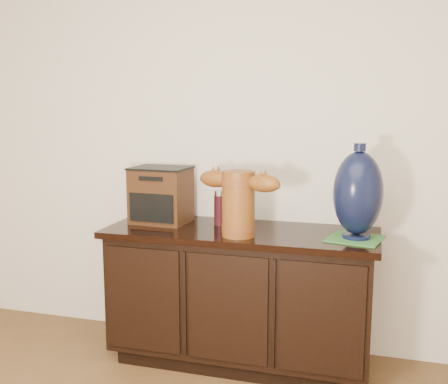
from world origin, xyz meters
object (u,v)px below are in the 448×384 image
(terracotta_vessel, at_px, (238,200))
(tv_radio, at_px, (161,195))
(spray_can, at_px, (220,208))
(sideboard, at_px, (240,295))
(lamp_base, at_px, (358,194))

(terracotta_vessel, bearing_deg, tv_radio, 176.60)
(terracotta_vessel, height_order, spray_can, terracotta_vessel)
(tv_radio, height_order, spray_can, tv_radio)
(sideboard, relative_size, tv_radio, 4.40)
(terracotta_vessel, bearing_deg, spray_can, 144.09)
(terracotta_vessel, relative_size, tv_radio, 1.43)
(sideboard, bearing_deg, tv_radio, 173.60)
(sideboard, distance_m, spray_can, 0.49)
(sideboard, xyz_separation_m, tv_radio, (-0.48, 0.05, 0.53))
(lamp_base, bearing_deg, terracotta_vessel, -170.68)
(sideboard, height_order, lamp_base, lamp_base)
(sideboard, xyz_separation_m, terracotta_vessel, (0.02, -0.14, 0.56))
(lamp_base, distance_m, spray_can, 0.77)
(lamp_base, bearing_deg, tv_radio, 174.91)
(tv_radio, distance_m, lamp_base, 1.10)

